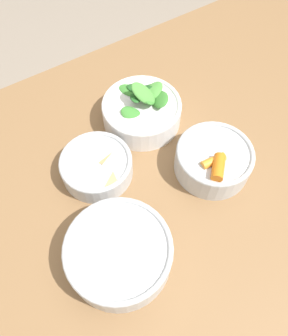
{
  "coord_description": "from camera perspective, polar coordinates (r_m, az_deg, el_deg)",
  "views": [
    {
      "loc": [
        0.25,
        0.22,
        1.34
      ],
      "look_at": [
        0.07,
        -0.06,
        0.79
      ],
      "focal_mm": 35.0,
      "sensor_mm": 36.0,
      "label": 1
    }
  ],
  "objects": [
    {
      "name": "ground_plane",
      "position": [
        1.38,
        4.06,
        -17.68
      ],
      "size": [
        10.0,
        10.0,
        0.0
      ],
      "primitive_type": "plane",
      "color": "gray"
    },
    {
      "name": "dining_table",
      "position": [
        0.76,
        7.08,
        -5.9
      ],
      "size": [
        1.34,
        0.89,
        0.76
      ],
      "color": "olive",
      "rests_on": "ground_plane"
    },
    {
      "name": "bowl_carrots",
      "position": [
        0.66,
        12.23,
        1.17
      ],
      "size": [
        0.15,
        0.15,
        0.08
      ],
      "color": "silver",
      "rests_on": "dining_table"
    },
    {
      "name": "bowl_greens",
      "position": [
        0.72,
        -0.26,
        10.08
      ],
      "size": [
        0.17,
        0.17,
        0.1
      ],
      "color": "white",
      "rests_on": "dining_table"
    },
    {
      "name": "bowl_beans_hotdog",
      "position": [
        0.57,
        -4.37,
        -14.59
      ],
      "size": [
        0.18,
        0.18,
        0.06
      ],
      "color": "silver",
      "rests_on": "dining_table"
    },
    {
      "name": "bowl_cookies",
      "position": [
        0.65,
        -8.22,
        0.43
      ],
      "size": [
        0.14,
        0.14,
        0.05
      ],
      "color": "silver",
      "rests_on": "dining_table"
    }
  ]
}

